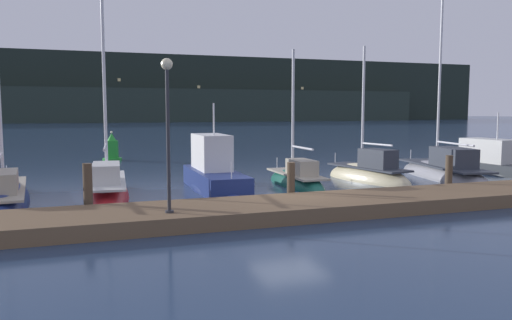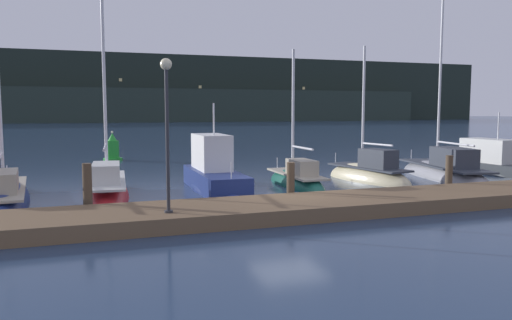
{
  "view_description": "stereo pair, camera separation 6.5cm",
  "coord_description": "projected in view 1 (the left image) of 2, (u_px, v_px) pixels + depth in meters",
  "views": [
    {
      "loc": [
        -6.76,
        -16.05,
        3.29
      ],
      "look_at": [
        0.0,
        3.58,
        1.2
      ],
      "focal_mm": 35.0,
      "sensor_mm": 36.0,
      "label": 1
    },
    {
      "loc": [
        -6.69,
        -16.07,
        3.29
      ],
      "look_at": [
        0.0,
        3.58,
        1.2
      ],
      "focal_mm": 35.0,
      "sensor_mm": 36.0,
      "label": 2
    }
  ],
  "objects": [
    {
      "name": "mooring_pile_2",
      "position": [
        291.0,
        183.0,
        17.38
      ],
      "size": [
        0.28,
        0.28,
        1.48
      ],
      "primitive_type": "cylinder",
      "color": "#4C3D2D",
      "rests_on": "ground"
    },
    {
      "name": "sailboat_berth_2",
      "position": [
        3.0,
        199.0,
        17.69
      ],
      "size": [
        2.38,
        7.32,
        10.58
      ],
      "color": "navy",
      "rests_on": "ground"
    },
    {
      "name": "ground_plane",
      "position": [
        289.0,
        203.0,
        17.61
      ],
      "size": [
        400.0,
        400.0,
        0.0
      ],
      "primitive_type": "plane",
      "color": "navy"
    },
    {
      "name": "dock",
      "position": [
        311.0,
        206.0,
        15.88
      ],
      "size": [
        34.7,
        2.8,
        0.45
      ],
      "primitive_type": "cube",
      "color": "brown",
      "rests_on": "ground"
    },
    {
      "name": "sailboat_berth_5",
      "position": [
        296.0,
        183.0,
        21.77
      ],
      "size": [
        1.49,
        5.15,
        6.55
      ],
      "color": "#195647",
      "rests_on": "ground"
    },
    {
      "name": "hillside_backdrop",
      "position": [
        119.0,
        91.0,
        141.24
      ],
      "size": [
        240.0,
        23.0,
        18.8
      ],
      "color": "#1E2823",
      "rests_on": "ground"
    },
    {
      "name": "sailboat_berth_3",
      "position": [
        107.0,
        194.0,
        18.71
      ],
      "size": [
        1.96,
        6.44,
        9.45
      ],
      "color": "red",
      "rests_on": "ground"
    },
    {
      "name": "mooring_pile_1",
      "position": [
        88.0,
        191.0,
        15.2
      ],
      "size": [
        0.28,
        0.28,
        1.67
      ],
      "primitive_type": "cylinder",
      "color": "#4C3D2D",
      "rests_on": "ground"
    },
    {
      "name": "channel_buoy",
      "position": [
        112.0,
        150.0,
        32.52
      ],
      "size": [
        1.22,
        1.22,
        1.93
      ],
      "color": "green",
      "rests_on": "ground"
    },
    {
      "name": "motorboat_berth_8",
      "position": [
        496.0,
        167.0,
        25.93
      ],
      "size": [
        2.53,
        6.45,
        3.64
      ],
      "color": "#2D3338",
      "rests_on": "ground"
    },
    {
      "name": "mooring_pile_3",
      "position": [
        449.0,
        175.0,
        19.55
      ],
      "size": [
        0.28,
        0.28,
        1.52
      ],
      "primitive_type": "cylinder",
      "color": "#4C3D2D",
      "rests_on": "ground"
    },
    {
      "name": "sailboat_berth_6",
      "position": [
        369.0,
        178.0,
        23.09
      ],
      "size": [
        2.52,
        5.4,
        7.03
      ],
      "color": "beige",
      "rests_on": "ground"
    },
    {
      "name": "dock_lamppost",
      "position": [
        168.0,
        111.0,
        13.55
      ],
      "size": [
        0.32,
        0.32,
        4.23
      ],
      "color": "#2D2D33",
      "rests_on": "dock"
    },
    {
      "name": "sailboat_berth_7",
      "position": [
        443.0,
        175.0,
        24.1
      ],
      "size": [
        3.32,
        7.73,
        11.4
      ],
      "color": "gray",
      "rests_on": "ground"
    },
    {
      "name": "motorboat_berth_4",
      "position": [
        214.0,
        180.0,
        20.6
      ],
      "size": [
        1.81,
        5.97,
        4.13
      ],
      "color": "navy",
      "rests_on": "ground"
    }
  ]
}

